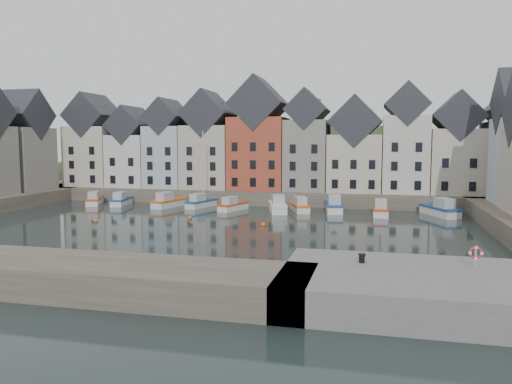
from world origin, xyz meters
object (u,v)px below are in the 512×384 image
(boat_d, at_px, (201,202))
(mooring_bollard, at_px, (362,258))
(life_ring_post, at_px, (476,253))
(boat_a, at_px, (95,200))

(boat_d, relative_size, mooring_bollard, 20.18)
(boat_d, distance_m, life_ring_post, 47.97)
(boat_a, height_order, boat_d, boat_d)
(boat_a, relative_size, mooring_bollard, 10.97)
(boat_a, relative_size, life_ring_post, 4.73)
(boat_a, distance_m, life_ring_post, 59.62)
(boat_a, xyz_separation_m, life_ring_post, (47.54, -35.92, 2.19))
(mooring_bollard, distance_m, life_ring_post, 6.66)
(mooring_bollard, relative_size, life_ring_post, 0.43)
(boat_d, height_order, life_ring_post, boat_d)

